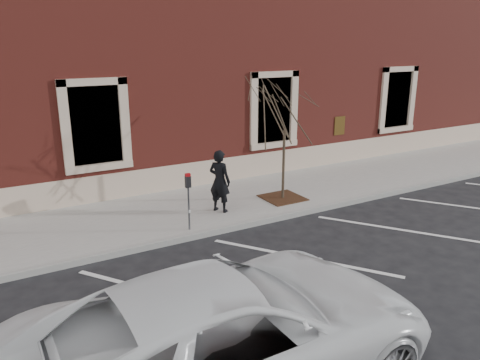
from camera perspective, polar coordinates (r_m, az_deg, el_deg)
ground at (r=12.37m, az=1.39°, el=-5.58°), size 120.00×120.00×0.00m
sidewalk_near at (r=13.77m, az=-2.39°, el=-2.90°), size 40.00×3.50×0.15m
curb_near at (r=12.31m, az=1.52°, el=-5.33°), size 40.00×0.12×0.15m
parking_stripes at (r=10.72m, az=7.60°, el=-9.37°), size 28.00×4.40×0.01m
building_civic at (r=18.52m, az=-11.46°, el=14.20°), size 40.00×8.62×8.00m
man at (r=12.71m, az=-2.50°, el=-0.13°), size 0.68×0.75×1.73m
parking_meter at (r=11.47m, az=-6.33°, el=-1.34°), size 0.13×0.10×1.45m
tree_grate at (r=14.06m, az=5.22°, el=-2.16°), size 1.14×1.14×0.03m
sapling at (r=13.45m, az=5.51°, el=8.37°), size 2.24×2.24×3.73m
white_truck at (r=6.69m, az=-1.64°, el=-18.13°), size 6.22×2.93×1.72m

